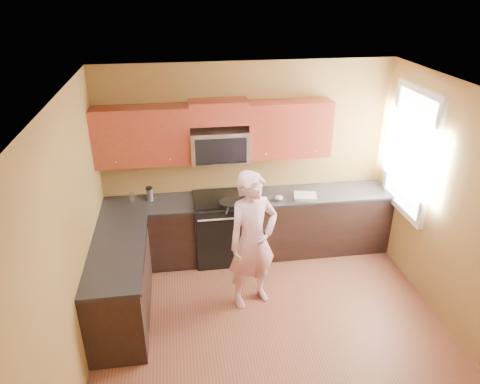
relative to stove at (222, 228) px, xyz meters
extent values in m
plane|color=brown|center=(0.40, -1.68, -0.47)|extent=(4.00, 4.00, 0.00)
plane|color=white|center=(0.40, -1.68, 2.23)|extent=(4.00, 4.00, 0.00)
plane|color=brown|center=(0.40, 0.32, 0.88)|extent=(4.00, 0.00, 4.00)
plane|color=brown|center=(-1.60, -1.68, 0.88)|extent=(0.00, 4.00, 4.00)
plane|color=brown|center=(2.40, -1.68, 0.88)|extent=(0.00, 4.00, 4.00)
cube|color=black|center=(0.40, 0.02, -0.03)|extent=(4.00, 0.60, 0.88)
cube|color=black|center=(-1.30, -1.08, -0.03)|extent=(0.60, 1.60, 0.88)
cube|color=black|center=(0.40, 0.01, 0.43)|extent=(4.00, 0.62, 0.04)
cube|color=black|center=(-1.29, -1.08, 0.43)|extent=(0.62, 1.60, 0.04)
cube|color=maroon|center=(0.00, 0.16, 1.62)|extent=(0.76, 0.33, 0.30)
imported|color=pink|center=(0.25, -1.02, 0.39)|extent=(0.74, 0.61, 1.74)
cube|color=#B27F47|center=(0.51, -0.14, 0.45)|extent=(0.12, 0.12, 0.01)
ellipsoid|color=silver|center=(0.77, -0.13, 0.48)|extent=(0.12, 0.13, 0.06)
ellipsoid|color=silver|center=(0.52, 0.08, 0.48)|extent=(0.15, 0.16, 0.07)
cube|color=white|center=(1.14, -0.13, 0.47)|extent=(0.35, 0.30, 0.05)
cylinder|color=silver|center=(-1.19, 0.14, 0.51)|extent=(0.07, 0.07, 0.12)
camera|label=1|loc=(-0.55, -5.36, 3.18)|focal=33.18mm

